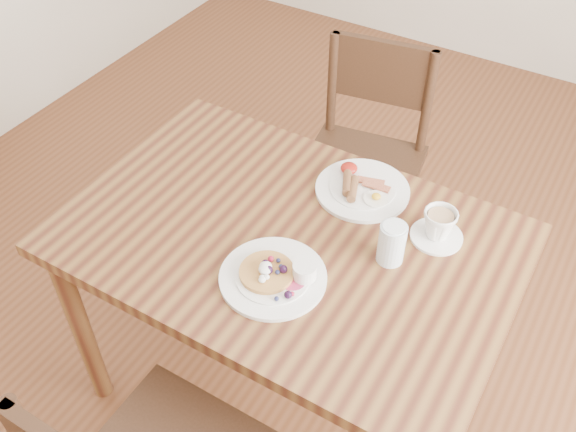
% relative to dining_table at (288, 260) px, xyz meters
% --- Properties ---
extents(ground, '(5.00, 5.00, 0.00)m').
position_rel_dining_table_xyz_m(ground, '(0.00, 0.00, -0.65)').
color(ground, brown).
rests_on(ground, ground).
extents(dining_table, '(1.20, 0.80, 0.75)m').
position_rel_dining_table_xyz_m(dining_table, '(0.00, 0.00, 0.00)').
color(dining_table, brown).
rests_on(dining_table, ground).
extents(chair_far, '(0.48, 0.48, 0.88)m').
position_rel_dining_table_xyz_m(chair_far, '(-0.10, 0.73, -0.16)').
color(chair_far, '#382014').
rests_on(chair_far, ground).
extents(pancake_plate, '(0.27, 0.27, 0.06)m').
position_rel_dining_table_xyz_m(pancake_plate, '(0.05, -0.15, 0.11)').
color(pancake_plate, white).
rests_on(pancake_plate, dining_table).
extents(breakfast_plate, '(0.27, 0.27, 0.04)m').
position_rel_dining_table_xyz_m(breakfast_plate, '(0.09, 0.26, 0.11)').
color(breakfast_plate, white).
rests_on(breakfast_plate, dining_table).
extents(teacup_saucer, '(0.14, 0.14, 0.09)m').
position_rel_dining_table_xyz_m(teacup_saucer, '(0.34, 0.19, 0.14)').
color(teacup_saucer, white).
rests_on(teacup_saucer, dining_table).
extents(water_glass, '(0.07, 0.07, 0.12)m').
position_rel_dining_table_xyz_m(water_glass, '(0.27, 0.06, 0.16)').
color(water_glass, silver).
rests_on(water_glass, dining_table).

